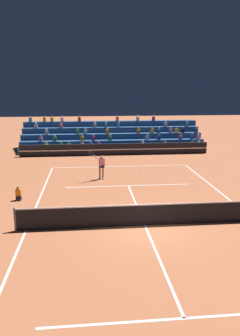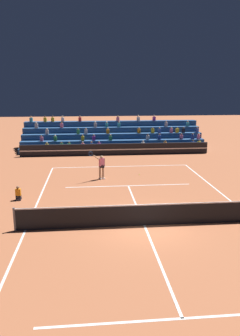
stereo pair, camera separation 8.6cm
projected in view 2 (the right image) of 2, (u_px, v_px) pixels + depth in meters
ground_plane at (144, 225)px, 15.43m from camera, size 120.00×120.00×0.00m
court_lines at (144, 225)px, 15.43m from camera, size 11.10×23.90×0.01m
tennis_net at (145, 215)px, 15.30m from camera, size 12.00×0.10×1.10m
sponsor_banner_wall at (116, 149)px, 31.36m from camera, size 18.00×0.26×1.10m
bleacher_stand at (113, 138)px, 34.91m from camera, size 18.71×4.75×3.38m
ball_kid_courtside at (18, 195)px, 18.83m from camera, size 0.30×0.36×0.84m
tennis_player at (101, 166)px, 22.97m from camera, size 1.19×0.87×2.18m
tennis_ball at (139, 175)px, 24.27m from camera, size 0.07×0.07×0.07m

